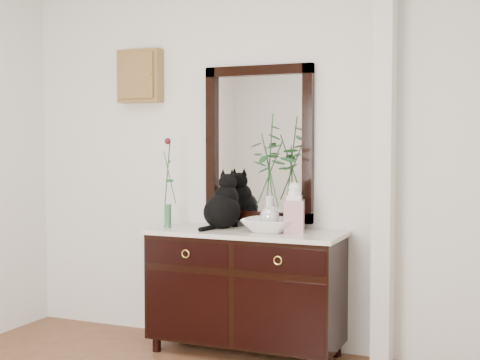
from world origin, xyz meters
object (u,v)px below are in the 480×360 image
at_px(sideboard, 246,285).
at_px(lotus_bowl, 270,225).
at_px(cat, 222,200).
at_px(ginger_jar, 294,207).

relative_size(sideboard, lotus_bowl, 3.68).
distance_m(cat, ginger_jar, 0.55).
xyz_separation_m(sideboard, lotus_bowl, (0.17, 0.01, 0.42)).
relative_size(cat, ginger_jar, 1.12).
height_order(cat, lotus_bowl, cat).
bearing_deg(cat, lotus_bowl, -1.28).
bearing_deg(cat, sideboard, -10.66).
xyz_separation_m(sideboard, cat, (-0.21, 0.06, 0.57)).
distance_m(sideboard, lotus_bowl, 0.45).
distance_m(sideboard, cat, 0.61).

